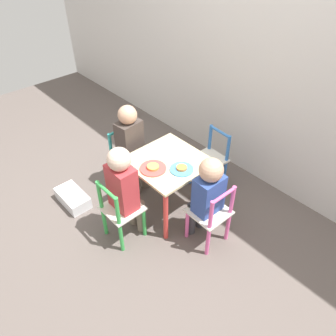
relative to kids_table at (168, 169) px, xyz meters
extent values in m
plane|color=#5B514C|center=(0.00, 0.00, -0.40)|extent=(6.00, 6.00, 0.00)
cube|color=silver|center=(0.00, 0.89, 0.90)|extent=(6.00, 0.06, 2.60)
cube|color=beige|center=(0.00, 0.00, 0.07)|extent=(0.54, 0.54, 0.02)
cylinder|color=#8E51BC|center=(-0.24, -0.24, -0.17)|extent=(0.04, 0.04, 0.46)
cylinder|color=#DB3D38|center=(0.24, -0.24, -0.17)|extent=(0.04, 0.04, 0.46)
cylinder|color=yellow|center=(-0.24, 0.24, -0.17)|extent=(0.04, 0.04, 0.46)
cylinder|color=orange|center=(0.24, 0.24, -0.17)|extent=(0.04, 0.04, 0.46)
cube|color=silver|center=(0.44, -0.01, -0.12)|extent=(0.27, 0.27, 0.02)
cylinder|color=#E5599E|center=(0.34, 0.10, -0.26)|extent=(0.03, 0.03, 0.28)
cylinder|color=#E5599E|center=(0.34, -0.11, -0.26)|extent=(0.03, 0.03, 0.28)
cylinder|color=#E5599E|center=(0.55, 0.09, -0.26)|extent=(0.03, 0.03, 0.28)
cylinder|color=#E5599E|center=(0.55, -0.12, -0.26)|extent=(0.03, 0.03, 0.28)
cylinder|color=#E5599E|center=(0.55, 0.09, 0.00)|extent=(0.03, 0.03, 0.26)
cylinder|color=#E5599E|center=(0.55, -0.12, 0.00)|extent=(0.03, 0.03, 0.26)
cylinder|color=#E5599E|center=(0.55, -0.01, 0.12)|extent=(0.03, 0.21, 0.02)
cube|color=silver|center=(0.00, -0.44, -0.12)|extent=(0.26, 0.26, 0.02)
cylinder|color=green|center=(0.11, -0.34, -0.26)|extent=(0.03, 0.03, 0.28)
cylinder|color=green|center=(-0.10, -0.34, -0.26)|extent=(0.03, 0.03, 0.28)
cylinder|color=green|center=(0.11, -0.55, -0.26)|extent=(0.03, 0.03, 0.28)
cylinder|color=green|center=(-0.10, -0.55, -0.26)|extent=(0.03, 0.03, 0.28)
cylinder|color=green|center=(0.11, -0.55, 0.00)|extent=(0.03, 0.03, 0.26)
cylinder|color=green|center=(-0.10, -0.55, 0.00)|extent=(0.03, 0.03, 0.26)
cylinder|color=green|center=(0.00, -0.55, 0.12)|extent=(0.21, 0.03, 0.02)
cube|color=silver|center=(-0.44, -0.05, -0.12)|extent=(0.29, 0.29, 0.02)
cylinder|color=teal|center=(-0.33, -0.14, -0.26)|extent=(0.03, 0.03, 0.28)
cylinder|color=teal|center=(-0.35, 0.07, -0.26)|extent=(0.03, 0.03, 0.28)
cylinder|color=teal|center=(-0.54, -0.16, -0.26)|extent=(0.03, 0.03, 0.28)
cylinder|color=teal|center=(-0.56, 0.05, -0.26)|extent=(0.03, 0.03, 0.28)
cylinder|color=teal|center=(-0.54, -0.16, 0.00)|extent=(0.03, 0.03, 0.26)
cylinder|color=teal|center=(-0.56, 0.05, 0.00)|extent=(0.03, 0.03, 0.26)
cylinder|color=teal|center=(-0.55, -0.06, 0.12)|extent=(0.05, 0.21, 0.02)
cube|color=silver|center=(0.03, 0.44, -0.12)|extent=(0.28, 0.28, 0.02)
cylinder|color=#387AD1|center=(-0.08, 0.34, -0.26)|extent=(0.03, 0.03, 0.28)
cylinder|color=#387AD1|center=(0.13, 0.33, -0.26)|extent=(0.03, 0.03, 0.28)
cylinder|color=#387AD1|center=(-0.07, 0.56, -0.26)|extent=(0.03, 0.03, 0.28)
cylinder|color=#387AD1|center=(0.14, 0.54, -0.26)|extent=(0.03, 0.03, 0.28)
cylinder|color=#387AD1|center=(-0.07, 0.56, 0.00)|extent=(0.03, 0.03, 0.26)
cylinder|color=#387AD1|center=(0.14, 0.54, 0.00)|extent=(0.03, 0.03, 0.26)
cylinder|color=#387AD1|center=(0.04, 0.55, 0.12)|extent=(0.21, 0.04, 0.02)
cylinder|color=#38383D|center=(0.32, 0.04, -0.26)|extent=(0.07, 0.07, 0.29)
cylinder|color=#38383D|center=(0.32, -0.06, -0.26)|extent=(0.07, 0.07, 0.29)
cube|color=#2D478E|center=(0.42, -0.01, 0.04)|extent=(0.14, 0.20, 0.29)
sphere|color=tan|center=(0.42, -0.01, 0.25)|extent=(0.16, 0.16, 0.16)
cylinder|color=#7A6B5B|center=(0.05, -0.32, -0.26)|extent=(0.07, 0.07, 0.29)
cylinder|color=#7A6B5B|center=(-0.05, -0.32, -0.26)|extent=(0.07, 0.07, 0.29)
cube|color=#B23338|center=(0.00, -0.42, 0.07)|extent=(0.20, 0.14, 0.36)
sphere|color=beige|center=(0.00, -0.42, 0.31)|extent=(0.16, 0.16, 0.16)
cylinder|color=#7A6B5B|center=(-0.32, -0.08, -0.26)|extent=(0.07, 0.07, 0.29)
cylinder|color=#7A6B5B|center=(-0.33, 0.02, -0.26)|extent=(0.07, 0.07, 0.29)
cube|color=#423833|center=(-0.42, -0.04, 0.07)|extent=(0.16, 0.21, 0.36)
sphere|color=tan|center=(-0.42, -0.04, 0.31)|extent=(0.15, 0.15, 0.15)
cylinder|color=#4C9EE0|center=(0.15, 0.00, 0.09)|extent=(0.17, 0.17, 0.01)
cylinder|color=#D6843D|center=(0.15, 0.00, 0.10)|extent=(0.08, 0.08, 0.02)
cylinder|color=#E54C47|center=(0.00, -0.15, 0.09)|extent=(0.19, 0.19, 0.01)
cylinder|color=gold|center=(0.00, -0.15, 0.10)|extent=(0.09, 0.09, 0.02)
cube|color=silver|center=(-0.57, -0.57, -0.35)|extent=(0.32, 0.18, 0.11)
camera|label=1|loc=(1.44, -1.31, 1.59)|focal=35.00mm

